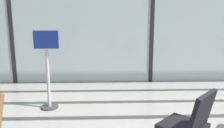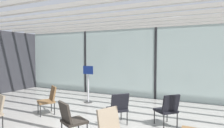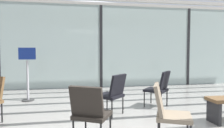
{
  "view_description": "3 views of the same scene",
  "coord_description": "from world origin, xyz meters",
  "px_view_note": "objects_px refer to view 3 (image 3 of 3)",
  "views": [
    {
      "loc": [
        -1.21,
        -0.78,
        1.69
      ],
      "look_at": [
        -1.03,
        4.36,
        0.64
      ],
      "focal_mm": 37.79,
      "sensor_mm": 36.0,
      "label": 1
    },
    {
      "loc": [
        1.85,
        -3.0,
        1.91
      ],
      "look_at": [
        -1.85,
        4.79,
        1.46
      ],
      "focal_mm": 31.16,
      "sensor_mm": 36.0,
      "label": 2
    },
    {
      "loc": [
        -1.03,
        -2.6,
        1.35
      ],
      "look_at": [
        0.63,
        6.37,
        0.79
      ],
      "focal_mm": 34.03,
      "sensor_mm": 36.0,
      "label": 3
    }
  ],
  "objects_px": {
    "parked_airplane": "(88,38)",
    "lounge_chair_2": "(159,87)",
    "lounge_chair_1": "(90,110)",
    "lounge_chair_6": "(113,92)",
    "info_sign": "(28,76)",
    "lounge_chair_3": "(168,110)"
  },
  "relations": [
    {
      "from": "lounge_chair_2",
      "to": "info_sign",
      "type": "relative_size",
      "value": 0.6
    },
    {
      "from": "parked_airplane",
      "to": "lounge_chair_2",
      "type": "xyz_separation_m",
      "value": [
        1.13,
        -8.19,
        -1.66
      ]
    },
    {
      "from": "info_sign",
      "to": "lounge_chair_6",
      "type": "bearing_deg",
      "value": -39.91
    },
    {
      "from": "lounge_chair_3",
      "to": "lounge_chair_2",
      "type": "bearing_deg",
      "value": 5.28
    },
    {
      "from": "parked_airplane",
      "to": "info_sign",
      "type": "xyz_separation_m",
      "value": [
        -2.12,
        -6.94,
        -1.48
      ]
    },
    {
      "from": "lounge_chair_1",
      "to": "lounge_chair_2",
      "type": "height_order",
      "value": "same"
    },
    {
      "from": "lounge_chair_3",
      "to": "lounge_chair_6",
      "type": "relative_size",
      "value": 1.0
    },
    {
      "from": "lounge_chair_3",
      "to": "lounge_chair_6",
      "type": "height_order",
      "value": "same"
    },
    {
      "from": "lounge_chair_1",
      "to": "info_sign",
      "type": "bearing_deg",
      "value": -36.31
    },
    {
      "from": "parked_airplane",
      "to": "lounge_chair_2",
      "type": "distance_m",
      "value": 8.43
    },
    {
      "from": "lounge_chair_2",
      "to": "lounge_chair_6",
      "type": "bearing_deg",
      "value": -27.01
    },
    {
      "from": "lounge_chair_1",
      "to": "info_sign",
      "type": "height_order",
      "value": "info_sign"
    },
    {
      "from": "lounge_chair_2",
      "to": "lounge_chair_6",
      "type": "relative_size",
      "value": 1.0
    },
    {
      "from": "lounge_chair_1",
      "to": "info_sign",
      "type": "relative_size",
      "value": 0.6
    },
    {
      "from": "info_sign",
      "to": "parked_airplane",
      "type": "bearing_deg",
      "value": 72.99
    },
    {
      "from": "lounge_chair_3",
      "to": "info_sign",
      "type": "distance_m",
      "value": 4.08
    },
    {
      "from": "parked_airplane",
      "to": "lounge_chair_3",
      "type": "bearing_deg",
      "value": -87.54
    },
    {
      "from": "lounge_chair_3",
      "to": "info_sign",
      "type": "height_order",
      "value": "info_sign"
    },
    {
      "from": "parked_airplane",
      "to": "lounge_chair_6",
      "type": "bearing_deg",
      "value": -90.66
    },
    {
      "from": "lounge_chair_2",
      "to": "info_sign",
      "type": "height_order",
      "value": "info_sign"
    },
    {
      "from": "parked_airplane",
      "to": "lounge_chair_6",
      "type": "distance_m",
      "value": 8.79
    },
    {
      "from": "lounge_chair_6",
      "to": "info_sign",
      "type": "bearing_deg",
      "value": -85.15
    }
  ]
}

